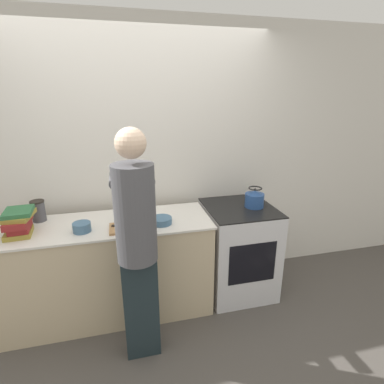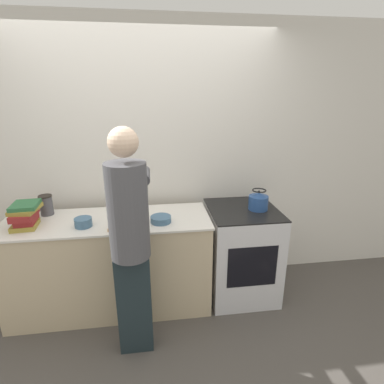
{
  "view_description": "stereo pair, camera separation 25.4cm",
  "coord_description": "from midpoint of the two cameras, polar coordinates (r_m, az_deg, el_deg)",
  "views": [
    {
      "loc": [
        -0.18,
        -2.13,
        1.94
      ],
      "look_at": [
        0.4,
        0.21,
        1.13
      ],
      "focal_mm": 28.0,
      "sensor_mm": 36.0,
      "label": 1
    },
    {
      "loc": [
        0.07,
        -2.18,
        1.94
      ],
      "look_at": [
        0.4,
        0.21,
        1.13
      ],
      "focal_mm": 28.0,
      "sensor_mm": 36.0,
      "label": 2
    }
  ],
  "objects": [
    {
      "name": "bowl_mixing",
      "position": [
        2.56,
        -8.68,
        -5.46
      ],
      "size": [
        0.18,
        0.18,
        0.05
      ],
      "color": "#426684",
      "rests_on": "counter"
    },
    {
      "name": "kettle",
      "position": [
        2.87,
        9.36,
        -1.33
      ],
      "size": [
        0.18,
        0.18,
        0.19
      ],
      "color": "#284C8C",
      "rests_on": "oven"
    },
    {
      "name": "book_stack",
      "position": [
        2.73,
        -32.52,
        -4.91
      ],
      "size": [
        0.23,
        0.28,
        0.2
      ],
      "color": "olive",
      "rests_on": "counter"
    },
    {
      "name": "knife",
      "position": [
        2.55,
        -15.68,
        -6.19
      ],
      "size": [
        0.21,
        0.06,
        0.01
      ],
      "rotation": [
        0.0,
        0.0,
        -0.11
      ],
      "color": "silver",
      "rests_on": "cutting_board"
    },
    {
      "name": "cutting_board",
      "position": [
        2.54,
        -15.12,
        -6.61
      ],
      "size": [
        0.28,
        0.21,
        0.02
      ],
      "color": "#A87A4C",
      "rests_on": "counter"
    },
    {
      "name": "wall_back",
      "position": [
        2.97,
        -12.58,
        5.59
      ],
      "size": [
        8.0,
        0.05,
        2.6
      ],
      "color": "silver",
      "rests_on": "ground_plane"
    },
    {
      "name": "ground_plane",
      "position": [
        2.9,
        -10.09,
        -23.84
      ],
      "size": [
        12.0,
        12.0,
        0.0
      ],
      "primitive_type": "plane",
      "color": "#4C4742"
    },
    {
      "name": "oven",
      "position": [
        3.06,
        6.33,
        -10.78
      ],
      "size": [
        0.64,
        0.68,
        0.9
      ],
      "color": "silver",
      "rests_on": "ground_plane"
    },
    {
      "name": "counter",
      "position": [
        2.89,
        -17.95,
        -13.75
      ],
      "size": [
        1.8,
        0.62,
        0.88
      ],
      "color": "#C6B28E",
      "rests_on": "ground_plane"
    },
    {
      "name": "bowl_prep",
      "position": [
        2.59,
        -22.95,
        -6.25
      ],
      "size": [
        0.14,
        0.14,
        0.07
      ],
      "color": "#426684",
      "rests_on": "counter"
    },
    {
      "name": "canister_jar",
      "position": [
        2.94,
        -29.48,
        -3.19
      ],
      "size": [
        0.12,
        0.12,
        0.18
      ],
      "color": "#4C4C51",
      "rests_on": "counter"
    },
    {
      "name": "person",
      "position": [
        2.16,
        -13.85,
        -8.97
      ],
      "size": [
        0.32,
        0.56,
        1.74
      ],
      "color": "#1C282C",
      "rests_on": "ground_plane"
    }
  ]
}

